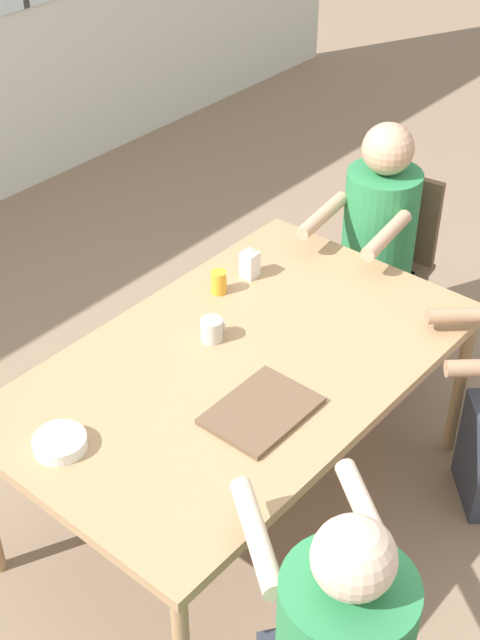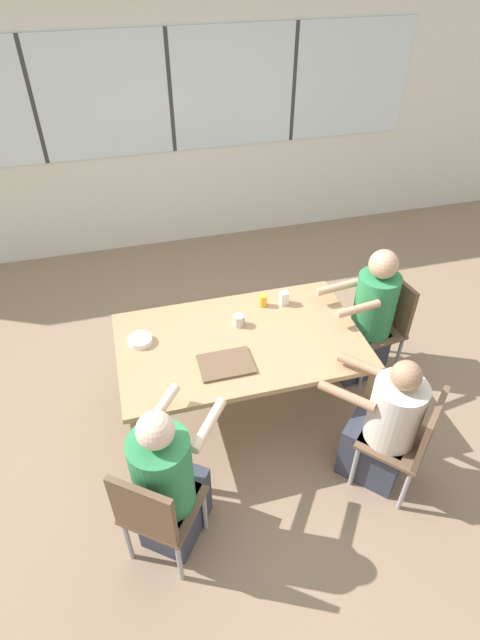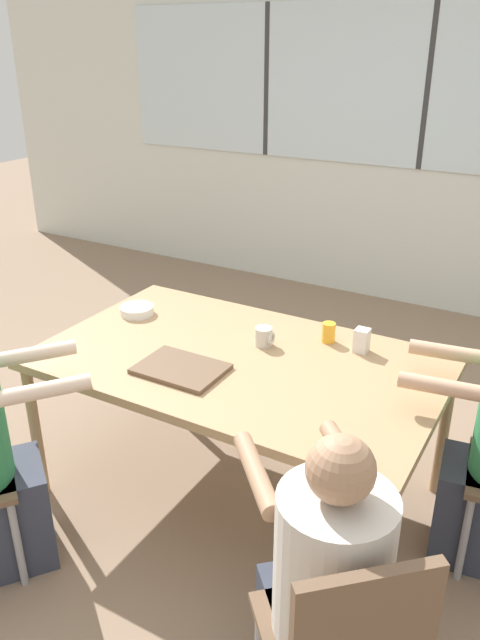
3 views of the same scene
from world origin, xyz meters
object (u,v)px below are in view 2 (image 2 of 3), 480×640
(chair_for_man_blue_shirt, at_px, (154,511))
(bowl_white_shallow, at_px, (140,340))
(chair_for_woman_green_shirt, at_px, (411,437))
(chair_for_man_teal_shirt, at_px, (385,319))
(person_man_teal_shirt, at_px, (368,322))
(milk_carton_small, at_px, (284,298))
(person_woman_green_shirt, at_px, (384,429))
(juice_glass, at_px, (263,301))
(coffee_mug, at_px, (239,320))
(person_man_blue_shirt, at_px, (168,485))

(chair_for_man_blue_shirt, relative_size, bowl_white_shallow, 5.11)
(chair_for_woman_green_shirt, relative_size, chair_for_man_teal_shirt, 1.00)
(person_man_teal_shirt, xyz_separation_m, milk_carton_small, (-0.66, 0.17, 0.24))
(chair_for_man_teal_shirt, distance_m, person_woman_green_shirt, 1.11)
(chair_for_man_blue_shirt, distance_m, milk_carton_small, 1.81)
(chair_for_woman_green_shirt, distance_m, chair_for_man_blue_shirt, 1.63)
(chair_for_man_teal_shirt, bearing_deg, chair_for_woman_green_shirt, 152.40)
(juice_glass, xyz_separation_m, bowl_white_shallow, (-0.95, -0.19, -0.02))
(chair_for_woman_green_shirt, relative_size, person_man_teal_shirt, 0.73)
(chair_for_man_teal_shirt, bearing_deg, bowl_white_shallow, 82.81)
(chair_for_man_teal_shirt, height_order, person_man_teal_shirt, person_man_teal_shirt)
(person_man_teal_shirt, relative_size, coffee_mug, 13.68)
(juice_glass, bearing_deg, person_woman_green_shirt, -67.38)
(chair_for_man_blue_shirt, relative_size, person_man_teal_shirt, 0.73)
(chair_for_woman_green_shirt, xyz_separation_m, bowl_white_shallow, (-1.55, 1.09, 0.23))
(chair_for_man_teal_shirt, distance_m, milk_carton_small, 0.88)
(milk_carton_small, bearing_deg, bowl_white_shallow, -171.43)
(chair_for_woman_green_shirt, height_order, person_man_teal_shirt, person_man_teal_shirt)
(chair_for_man_teal_shirt, height_order, person_woman_green_shirt, person_woman_green_shirt)
(chair_for_man_blue_shirt, bearing_deg, person_woman_green_shirt, 44.61)
(chair_for_woman_green_shirt, xyz_separation_m, coffee_mug, (-0.83, 1.09, 0.25))
(chair_for_woman_green_shirt, relative_size, person_woman_green_shirt, 0.79)
(chair_for_man_blue_shirt, distance_m, person_man_blue_shirt, 0.17)
(person_woman_green_shirt, bearing_deg, milk_carton_small, 62.84)
(person_man_blue_shirt, distance_m, person_man_teal_shirt, 2.04)
(person_woman_green_shirt, bearing_deg, chair_for_man_teal_shirt, 19.84)
(milk_carton_small, bearing_deg, person_woman_green_shirt, -74.41)
(person_man_blue_shirt, bearing_deg, coffee_mug, 93.09)
(person_man_teal_shirt, bearing_deg, bowl_white_shallow, 82.15)
(chair_for_man_teal_shirt, relative_size, juice_glass, 9.25)
(chair_for_woman_green_shirt, height_order, milk_carton_small, chair_for_woman_green_shirt)
(coffee_mug, xyz_separation_m, juice_glass, (0.24, 0.18, 0.00))
(milk_carton_small, bearing_deg, chair_for_woman_green_shirt, -71.06)
(person_woman_green_shirt, bearing_deg, bowl_white_shallow, 103.39)
(chair_for_man_teal_shirt, distance_m, bowl_white_shallow, 1.96)
(chair_for_man_teal_shirt, bearing_deg, coffee_mug, 82.86)
(bowl_white_shallow, bearing_deg, person_man_blue_shirt, -88.75)
(chair_for_man_teal_shirt, bearing_deg, person_woman_green_shirt, 144.63)
(chair_for_man_teal_shirt, relative_size, person_woman_green_shirt, 0.79)
(juice_glass, bearing_deg, milk_carton_small, -6.58)
(person_woman_green_shirt, xyz_separation_m, milk_carton_small, (-0.32, 1.13, 0.30))
(person_man_teal_shirt, distance_m, milk_carton_small, 0.73)
(chair_for_man_teal_shirt, relative_size, person_man_teal_shirt, 0.73)
(chair_for_woman_green_shirt, bearing_deg, bowl_white_shallow, 102.20)
(chair_for_man_blue_shirt, bearing_deg, juice_glass, 89.46)
(chair_for_man_blue_shirt, height_order, bowl_white_shallow, chair_for_man_blue_shirt)
(chair_for_man_teal_shirt, height_order, coffee_mug, chair_for_man_teal_shirt)
(chair_for_woman_green_shirt, bearing_deg, chair_for_man_blue_shirt, 140.29)
(person_woman_green_shirt, distance_m, coffee_mug, 1.24)
(milk_carton_small, bearing_deg, person_man_teal_shirt, -13.98)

